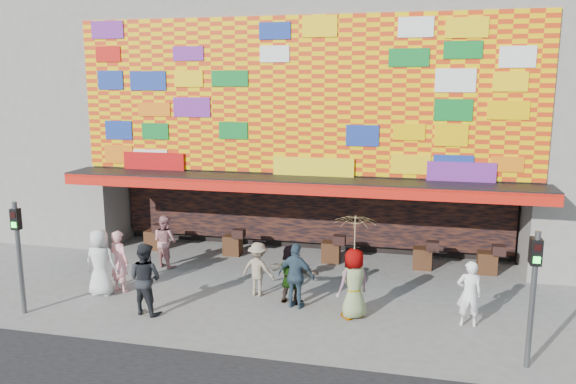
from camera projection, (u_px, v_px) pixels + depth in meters
name	position (u px, v px, depth m)	size (l,w,h in m)	color
ground	(266.00, 312.00, 14.84)	(90.00, 90.00, 0.00)	slate
shop_building	(322.00, 102.00, 21.64)	(15.20, 9.40, 10.00)	gray
neighbor_left	(25.00, 82.00, 24.26)	(11.00, 8.00, 12.00)	gray
signal_left	(18.00, 245.00, 14.45)	(0.22, 0.20, 3.00)	#59595B
signal_right	(534.00, 284.00, 11.64)	(0.22, 0.20, 3.00)	#59595B
ped_a	(100.00, 262.00, 15.91)	(0.94, 0.61, 1.92)	silver
ped_b	(119.00, 261.00, 16.18)	(0.66, 0.44, 1.82)	pink
ped_c	(145.00, 278.00, 14.63)	(0.93, 0.72, 1.90)	black
ped_d	(258.00, 269.00, 15.90)	(1.00, 0.58, 1.55)	gray
ped_e	(296.00, 276.00, 15.00)	(1.05, 0.44, 1.79)	#324858
ped_f	(291.00, 274.00, 15.36)	(1.53, 0.49, 1.65)	gray
ped_g	(354.00, 284.00, 14.35)	(0.90, 0.59, 1.84)	gray
ped_h	(469.00, 293.00, 13.90)	(0.61, 0.40, 1.68)	white
ped_i	(165.00, 241.00, 18.39)	(0.84, 0.65, 1.73)	tan
parasol	(355.00, 235.00, 14.10)	(1.25, 1.27, 1.97)	#FFF2A0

